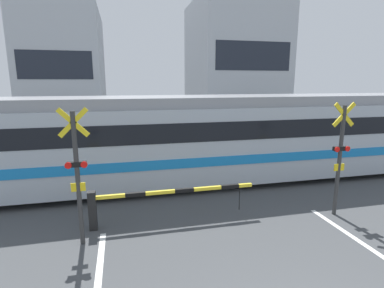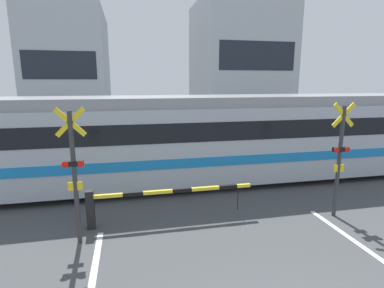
{
  "view_description": "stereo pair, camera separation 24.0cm",
  "coord_description": "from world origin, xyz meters",
  "px_view_note": "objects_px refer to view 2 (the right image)",
  "views": [
    {
      "loc": [
        -2.47,
        -2.05,
        3.81
      ],
      "look_at": [
        0.0,
        8.27,
        1.6
      ],
      "focal_mm": 28.0,
      "sensor_mm": 36.0,
      "label": 1
    },
    {
      "loc": [
        -2.23,
        -2.1,
        3.81
      ],
      "look_at": [
        0.0,
        8.27,
        1.6
      ],
      "focal_mm": 28.0,
      "sensor_mm": 36.0,
      "label": 2
    }
  ],
  "objects_px": {
    "crossing_barrier_far": "(219,147)",
    "crossing_signal_left": "(74,171)",
    "crossing_barrier_near": "(140,199)",
    "pedestrian": "(192,135)",
    "commuter_train": "(215,137)",
    "crossing_signal_right": "(340,155)"
  },
  "relations": [
    {
      "from": "commuter_train",
      "to": "crossing_barrier_near",
      "type": "distance_m",
      "value": 4.36
    },
    {
      "from": "commuter_train",
      "to": "pedestrian",
      "type": "xyz_separation_m",
      "value": [
        0.29,
        5.4,
        -0.86
      ]
    },
    {
      "from": "crossing_barrier_far",
      "to": "pedestrian",
      "type": "relative_size",
      "value": 2.87
    },
    {
      "from": "crossing_barrier_far",
      "to": "crossing_signal_left",
      "type": "bearing_deg",
      "value": -130.8
    },
    {
      "from": "crossing_barrier_near",
      "to": "crossing_signal_left",
      "type": "distance_m",
      "value": 1.96
    },
    {
      "from": "commuter_train",
      "to": "crossing_signal_right",
      "type": "xyz_separation_m",
      "value": [
        2.53,
        -3.68,
        0.04
      ]
    },
    {
      "from": "crossing_barrier_near",
      "to": "crossing_barrier_far",
      "type": "distance_m",
      "value": 6.98
    },
    {
      "from": "commuter_train",
      "to": "crossing_barrier_far",
      "type": "xyz_separation_m",
      "value": [
        1.04,
        2.69,
        -1.05
      ]
    },
    {
      "from": "crossing_signal_left",
      "to": "crossing_signal_right",
      "type": "relative_size",
      "value": 1.0
    },
    {
      "from": "crossing_barrier_near",
      "to": "crossing_signal_right",
      "type": "bearing_deg",
      "value": -6.88
    },
    {
      "from": "crossing_signal_left",
      "to": "pedestrian",
      "type": "xyz_separation_m",
      "value": [
        4.75,
        9.08,
        -0.9
      ]
    },
    {
      "from": "crossing_barrier_near",
      "to": "commuter_train",
      "type": "bearing_deg",
      "value": 45.44
    },
    {
      "from": "crossing_barrier_far",
      "to": "pedestrian",
      "type": "xyz_separation_m",
      "value": [
        -0.75,
        2.71,
        0.18
      ]
    },
    {
      "from": "crossing_signal_right",
      "to": "pedestrian",
      "type": "xyz_separation_m",
      "value": [
        -2.24,
        9.08,
        -0.9
      ]
    },
    {
      "from": "crossing_signal_left",
      "to": "crossing_barrier_near",
      "type": "bearing_deg",
      "value": 24.0
    },
    {
      "from": "crossing_signal_right",
      "to": "crossing_barrier_near",
      "type": "bearing_deg",
      "value": 173.12
    },
    {
      "from": "pedestrian",
      "to": "crossing_barrier_far",
      "type": "bearing_deg",
      "value": -74.53
    },
    {
      "from": "crossing_barrier_near",
      "to": "pedestrian",
      "type": "relative_size",
      "value": 2.87
    },
    {
      "from": "crossing_barrier_far",
      "to": "pedestrian",
      "type": "height_order",
      "value": "pedestrian"
    },
    {
      "from": "crossing_barrier_far",
      "to": "crossing_barrier_near",
      "type": "bearing_deg",
      "value": -125.08
    },
    {
      "from": "crossing_barrier_near",
      "to": "pedestrian",
      "type": "distance_m",
      "value": 9.03
    },
    {
      "from": "commuter_train",
      "to": "pedestrian",
      "type": "height_order",
      "value": "commuter_train"
    }
  ]
}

